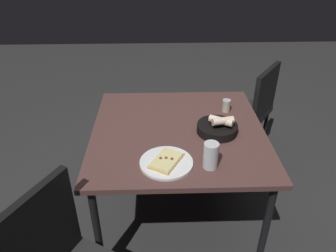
% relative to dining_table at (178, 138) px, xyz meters
% --- Properties ---
extents(ground, '(8.00, 8.00, 0.00)m').
position_rel_dining_table_xyz_m(ground, '(0.00, 0.00, -0.66)').
color(ground, '#2D2D2D').
extents(dining_table, '(1.02, 1.02, 0.72)m').
position_rel_dining_table_xyz_m(dining_table, '(0.00, 0.00, 0.00)').
color(dining_table, '#513330').
rests_on(dining_table, ground).
extents(pizza_plate, '(0.27, 0.27, 0.04)m').
position_rel_dining_table_xyz_m(pizza_plate, '(0.32, -0.08, 0.07)').
color(pizza_plate, white).
rests_on(pizza_plate, dining_table).
extents(bread_basket, '(0.24, 0.24, 0.12)m').
position_rel_dining_table_xyz_m(bread_basket, '(0.04, 0.23, 0.09)').
color(bread_basket, black).
rests_on(bread_basket, dining_table).
extents(beer_glass, '(0.08, 0.08, 0.14)m').
position_rel_dining_table_xyz_m(beer_glass, '(0.35, 0.14, 0.12)').
color(beer_glass, silver).
rests_on(beer_glass, dining_table).
extents(pepper_shaker, '(0.05, 0.05, 0.08)m').
position_rel_dining_table_xyz_m(pepper_shaker, '(-0.22, 0.32, 0.10)').
color(pepper_shaker, '#BFB299').
rests_on(pepper_shaker, dining_table).
extents(chair_near, '(0.62, 0.62, 0.85)m').
position_rel_dining_table_xyz_m(chair_near, '(-0.70, 0.62, -0.17)').
color(chair_near, black).
rests_on(chair_near, ground).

